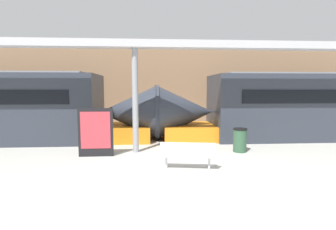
% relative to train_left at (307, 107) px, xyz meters
% --- Properties ---
extents(ground_plane, '(60.00, 60.00, 0.00)m').
position_rel_train_left_xyz_m(ground_plane, '(-6.88, -5.01, -1.50)').
color(ground_plane, '#B2AFA8').
extents(station_wall, '(56.00, 0.20, 5.00)m').
position_rel_train_left_xyz_m(station_wall, '(-6.88, 4.55, 1.00)').
color(station_wall, '#937051').
rests_on(station_wall, ground_plane).
extents(train_left, '(15.04, 2.93, 3.20)m').
position_rel_train_left_xyz_m(train_left, '(0.00, 0.00, 0.00)').
color(train_left, '#2D333D').
rests_on(train_left, ground_plane).
extents(bench_near, '(1.69, 0.70, 0.84)m').
position_rel_train_left_xyz_m(bench_near, '(-6.72, -4.84, -1.01)').
color(bench_near, silver).
rests_on(bench_near, ground_plane).
extents(trash_bin, '(0.53, 0.53, 0.92)m').
position_rel_train_left_xyz_m(trash_bin, '(-4.39, -2.79, -1.04)').
color(trash_bin, '#2D5138').
rests_on(trash_bin, ground_plane).
extents(poster_board, '(1.24, 0.07, 1.75)m').
position_rel_train_left_xyz_m(poster_board, '(-9.80, -3.11, -0.62)').
color(poster_board, black).
rests_on(poster_board, ground_plane).
extents(support_column_near, '(0.23, 0.23, 3.95)m').
position_rel_train_left_xyz_m(support_column_near, '(-8.40, -2.55, 0.47)').
color(support_column_near, gray).
rests_on(support_column_near, ground_plane).
extents(canopy_beam, '(28.00, 0.60, 0.28)m').
position_rel_train_left_xyz_m(canopy_beam, '(-8.40, -2.55, 2.58)').
color(canopy_beam, '#B7B7BC').
rests_on(canopy_beam, support_column_near).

